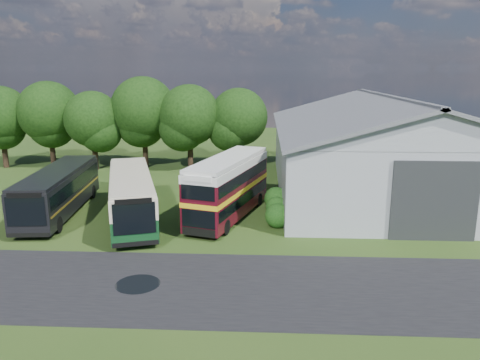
# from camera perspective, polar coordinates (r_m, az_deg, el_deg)

# --- Properties ---
(ground) EXTENTS (120.00, 120.00, 0.00)m
(ground) POSITION_cam_1_polar(r_m,az_deg,el_deg) (26.42, -7.46, -9.73)
(ground) COLOR #223E13
(ground) RESTS_ON ground
(asphalt_road) EXTENTS (60.00, 8.00, 0.02)m
(asphalt_road) POSITION_cam_1_polar(r_m,az_deg,el_deg) (23.35, -1.35, -12.86)
(asphalt_road) COLOR black
(asphalt_road) RESTS_ON ground
(puddle) EXTENTS (2.20, 2.20, 0.01)m
(puddle) POSITION_cam_1_polar(r_m,az_deg,el_deg) (24.07, -12.35, -12.33)
(puddle) COLOR black
(puddle) RESTS_ON ground
(storage_shed) EXTENTS (18.80, 24.80, 8.15)m
(storage_shed) POSITION_cam_1_polar(r_m,az_deg,el_deg) (41.65, 17.38, 4.30)
(storage_shed) COLOR gray
(storage_shed) RESTS_ON ground
(tree_far_left) EXTENTS (6.12, 6.12, 8.64)m
(tree_far_left) POSITION_cam_1_polar(r_m,az_deg,el_deg) (55.46, -27.17, 7.02)
(tree_far_left) COLOR black
(tree_far_left) RESTS_ON ground
(tree_left_a) EXTENTS (6.46, 6.46, 9.12)m
(tree_left_a) POSITION_cam_1_polar(r_m,az_deg,el_deg) (53.57, -22.26, 7.66)
(tree_left_a) COLOR black
(tree_left_a) RESTS_ON ground
(tree_left_b) EXTENTS (5.78, 5.78, 8.16)m
(tree_left_b) POSITION_cam_1_polar(r_m,az_deg,el_deg) (50.79, -17.52, 7.07)
(tree_left_b) COLOR black
(tree_left_b) RESTS_ON ground
(tree_mid) EXTENTS (6.80, 6.80, 9.60)m
(tree_mid) POSITION_cam_1_polar(r_m,az_deg,el_deg) (50.45, -11.69, 8.43)
(tree_mid) COLOR black
(tree_mid) RESTS_ON ground
(tree_right_a) EXTENTS (6.26, 6.26, 8.83)m
(tree_right_a) POSITION_cam_1_polar(r_m,az_deg,el_deg) (48.50, -6.18, 7.85)
(tree_right_a) COLOR black
(tree_right_a) RESTS_ON ground
(tree_right_b) EXTENTS (5.98, 5.98, 8.45)m
(tree_right_b) POSITION_cam_1_polar(r_m,az_deg,el_deg) (48.79, -0.16, 7.67)
(tree_right_b) COLOR black
(tree_right_b) RESTS_ON ground
(shrub_front) EXTENTS (1.70, 1.70, 1.70)m
(shrub_front) POSITION_cam_1_polar(r_m,az_deg,el_deg) (31.63, 4.59, -5.69)
(shrub_front) COLOR #194714
(shrub_front) RESTS_ON ground
(shrub_mid) EXTENTS (1.60, 1.60, 1.60)m
(shrub_mid) POSITION_cam_1_polar(r_m,az_deg,el_deg) (33.52, 4.49, -4.58)
(shrub_mid) COLOR #194714
(shrub_mid) RESTS_ON ground
(shrub_back) EXTENTS (1.80, 1.80, 1.80)m
(shrub_back) POSITION_cam_1_polar(r_m,az_deg,el_deg) (35.43, 4.41, -3.58)
(shrub_back) COLOR #194714
(shrub_back) RESTS_ON ground
(bus_green_single) EXTENTS (6.28, 12.37, 3.33)m
(bus_green_single) POSITION_cam_1_polar(r_m,az_deg,el_deg) (33.20, -13.11, -1.87)
(bus_green_single) COLOR black
(bus_green_single) RESTS_ON ground
(bus_maroon_double) EXTENTS (5.45, 10.42, 4.35)m
(bus_maroon_double) POSITION_cam_1_polar(r_m,az_deg,el_deg) (32.91, -1.40, -0.95)
(bus_maroon_double) COLOR black
(bus_maroon_double) RESTS_ON ground
(bus_dark_single) EXTENTS (3.82, 12.03, 3.26)m
(bus_dark_single) POSITION_cam_1_polar(r_m,az_deg,el_deg) (36.31, -21.21, -1.20)
(bus_dark_single) COLOR black
(bus_dark_single) RESTS_ON ground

